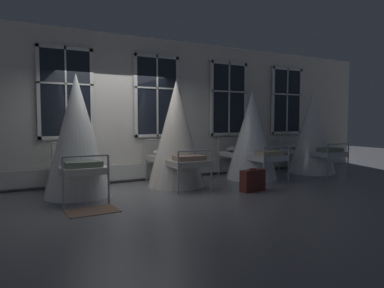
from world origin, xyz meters
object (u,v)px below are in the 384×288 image
at_px(cot_fourth, 176,135).
at_px(suitcase_dark, 253,180).
at_px(cot_sixth, 312,134).
at_px(cot_fifth, 252,136).
at_px(cot_third, 77,137).

distance_m(cot_fourth, suitcase_dark, 1.92).
bearing_deg(cot_sixth, cot_fifth, 90.69).
bearing_deg(cot_fifth, suitcase_dark, 141.73).
xyz_separation_m(cot_third, cot_fifth, (4.19, 0.02, -0.06)).
xyz_separation_m(cot_fifth, suitcase_dark, (-0.96, -1.26, -0.85)).
bearing_deg(cot_sixth, cot_fourth, 91.09).
height_order(cot_sixth, suitcase_dark, cot_sixth).
relative_size(cot_third, cot_fifth, 1.06).
xyz_separation_m(cot_sixth, suitcase_dark, (-3.02, -1.23, -0.87)).
bearing_deg(cot_sixth, suitcase_dark, 113.69).
height_order(cot_third, cot_fourth, cot_third).
relative_size(cot_fifth, suitcase_dark, 3.78).
bearing_deg(cot_fifth, cot_fourth, 89.01).
bearing_deg(cot_fourth, cot_sixth, -89.64).
relative_size(cot_third, suitcase_dark, 4.01).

